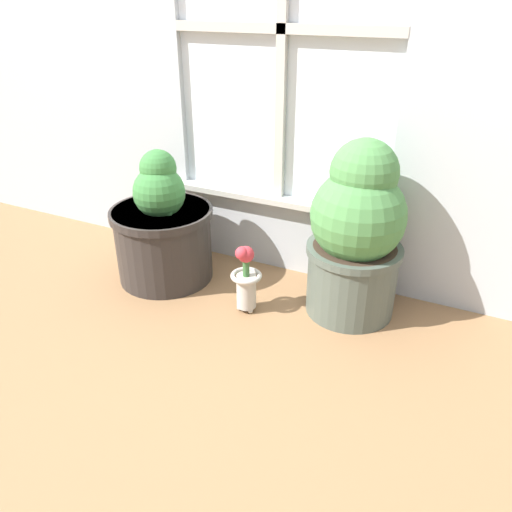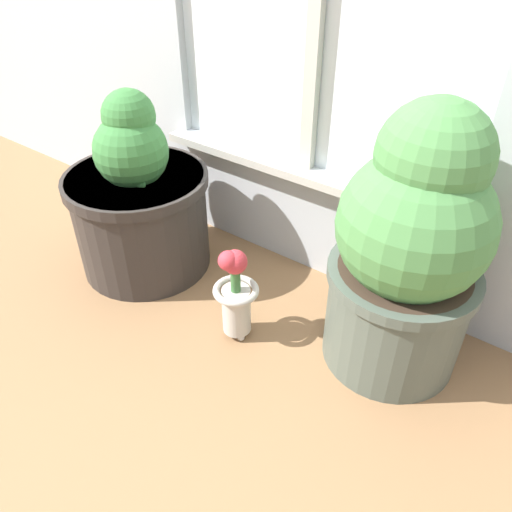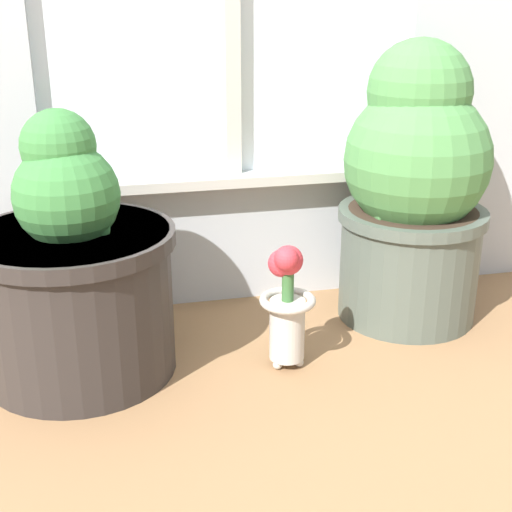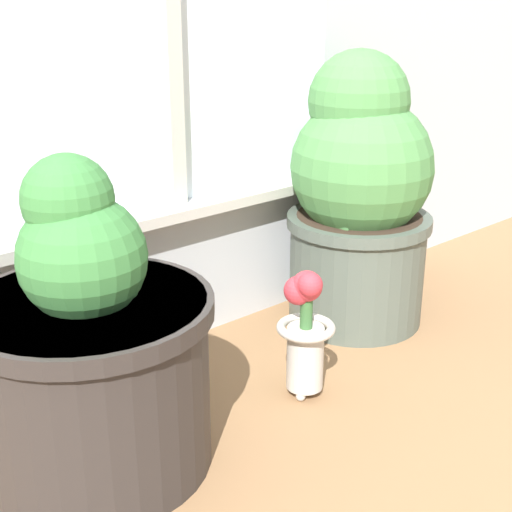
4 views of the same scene
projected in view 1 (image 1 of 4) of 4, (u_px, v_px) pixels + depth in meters
The scene contains 4 objects.
ground_plane at pixel (219, 328), 1.80m from camera, with size 10.00×10.00×0.00m, color olive.
potted_plant_left at pixel (163, 230), 2.03m from camera, with size 0.41×0.41×0.54m.
potted_plant_right at pixel (356, 234), 1.76m from camera, with size 0.35×0.35×0.65m.
flower_vase at pixel (246, 276), 1.83m from camera, with size 0.12×0.12×0.27m.
Camera 1 is at (0.76, -1.26, 1.07)m, focal length 35.00 mm.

